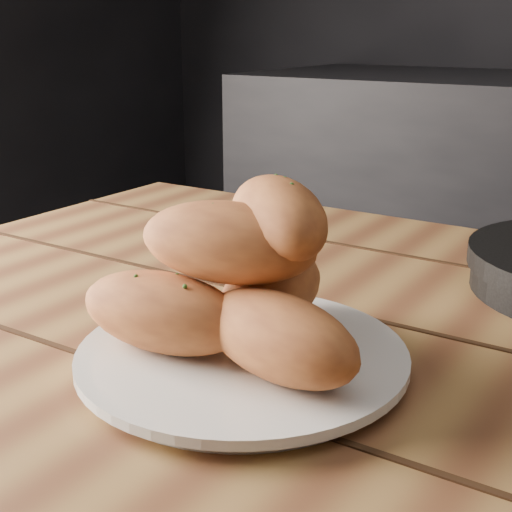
{
  "coord_description": "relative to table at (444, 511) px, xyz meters",
  "views": [
    {
      "loc": [
        -0.38,
        -0.03,
        1.01
      ],
      "look_at": [
        -0.67,
        0.42,
        0.84
      ],
      "focal_mm": 50.0,
      "sensor_mm": 36.0,
      "label": 1
    }
  ],
  "objects": [
    {
      "name": "table",
      "position": [
        0.0,
        0.0,
        0.0
      ],
      "size": [
        1.37,
        0.93,
        0.75
      ],
      "color": "olive",
      "rests_on": "ground"
    },
    {
      "name": "bread_rolls",
      "position": [
        -0.16,
        -0.05,
        0.18
      ],
      "size": [
        0.25,
        0.2,
        0.13
      ],
      "color": "#C36E36",
      "rests_on": "plate"
    },
    {
      "name": "plate",
      "position": [
        -0.16,
        -0.05,
        0.11
      ],
      "size": [
        0.26,
        0.26,
        0.02
      ],
      "color": "silver",
      "rests_on": "table"
    }
  ]
}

